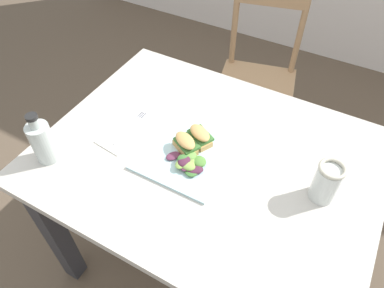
# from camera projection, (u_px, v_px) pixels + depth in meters

# --- Properties ---
(ground_plane) EXTENTS (8.73, 8.73, 0.00)m
(ground_plane) POSITION_uv_depth(u_px,v_px,m) (185.00, 265.00, 1.70)
(ground_plane) COLOR brown
(dining_table) EXTENTS (1.11, 0.86, 0.74)m
(dining_table) POSITION_uv_depth(u_px,v_px,m) (207.00, 180.00, 1.30)
(dining_table) COLOR #BCB7AD
(dining_table) RESTS_ON ground
(chair_wooden_far) EXTENTS (0.48, 0.48, 0.87)m
(chair_wooden_far) POSITION_uv_depth(u_px,v_px,m) (257.00, 81.00, 1.94)
(chair_wooden_far) COLOR tan
(chair_wooden_far) RESTS_ON ground
(plate_lunch) EXTENTS (0.29, 0.29, 0.01)m
(plate_lunch) POSITION_uv_depth(u_px,v_px,m) (186.00, 155.00, 1.19)
(plate_lunch) COLOR silver
(plate_lunch) RESTS_ON dining_table
(sandwich_half_front) EXTENTS (0.10, 0.09, 0.06)m
(sandwich_half_front) POSITION_uv_depth(u_px,v_px,m) (186.00, 144.00, 1.18)
(sandwich_half_front) COLOR tan
(sandwich_half_front) RESTS_ON plate_lunch
(sandwich_half_back) EXTENTS (0.10, 0.09, 0.06)m
(sandwich_half_back) POSITION_uv_depth(u_px,v_px,m) (200.00, 136.00, 1.20)
(sandwich_half_back) COLOR tan
(sandwich_half_back) RESTS_ON plate_lunch
(salad_mixed_greens) EXTENTS (0.15, 0.11, 0.03)m
(salad_mixed_greens) POSITION_uv_depth(u_px,v_px,m) (188.00, 162.00, 1.14)
(salad_mixed_greens) COLOR #602D47
(salad_mixed_greens) RESTS_ON plate_lunch
(napkin_folded) EXTENTS (0.14, 0.25, 0.00)m
(napkin_folded) POSITION_uv_depth(u_px,v_px,m) (129.00, 128.00, 1.28)
(napkin_folded) COLOR silver
(napkin_folded) RESTS_ON dining_table
(fork_on_napkin) EXTENTS (0.03, 0.19, 0.00)m
(fork_on_napkin) POSITION_uv_depth(u_px,v_px,m) (132.00, 125.00, 1.29)
(fork_on_napkin) COLOR silver
(fork_on_napkin) RESTS_ON napkin_folded
(bottle_cold_brew) EXTENTS (0.07, 0.07, 0.19)m
(bottle_cold_brew) POSITION_uv_depth(u_px,v_px,m) (43.00, 144.00, 1.14)
(bottle_cold_brew) COLOR #472819
(bottle_cold_brew) RESTS_ON dining_table
(mason_jar_iced_tea) EXTENTS (0.08, 0.08, 0.14)m
(mason_jar_iced_tea) POSITION_uv_depth(u_px,v_px,m) (326.00, 183.00, 1.04)
(mason_jar_iced_tea) COLOR #995623
(mason_jar_iced_tea) RESTS_ON dining_table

